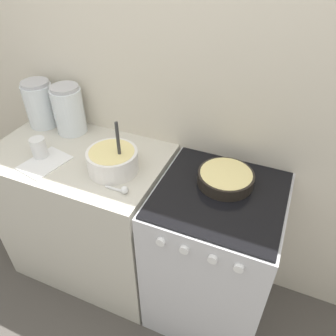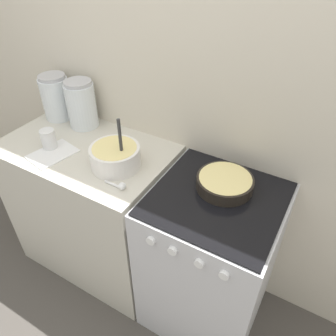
{
  "view_description": "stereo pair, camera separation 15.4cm",
  "coord_description": "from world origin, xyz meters",
  "px_view_note": "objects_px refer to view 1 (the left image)",
  "views": [
    {
      "loc": [
        0.52,
        -0.81,
        1.92
      ],
      "look_at": [
        0.05,
        0.31,
        0.97
      ],
      "focal_mm": 35.0,
      "sensor_mm": 36.0,
      "label": 1
    },
    {
      "loc": [
        0.66,
        -0.74,
        1.92
      ],
      "look_at": [
        0.05,
        0.31,
        0.97
      ],
      "focal_mm": 35.0,
      "sensor_mm": 36.0,
      "label": 2
    }
  ],
  "objects_px": {
    "storage_jar_middle": "(69,113)",
    "storage_jar_left": "(41,107)",
    "baking_pan": "(226,178)",
    "mixing_bowl": "(113,160)",
    "tin_can": "(39,148)",
    "stove": "(212,256)"
  },
  "relations": [
    {
      "from": "stove",
      "to": "baking_pan",
      "type": "height_order",
      "value": "baking_pan"
    },
    {
      "from": "mixing_bowl",
      "to": "baking_pan",
      "type": "height_order",
      "value": "mixing_bowl"
    },
    {
      "from": "baking_pan",
      "to": "storage_jar_left",
      "type": "distance_m",
      "value": 1.15
    },
    {
      "from": "stove",
      "to": "mixing_bowl",
      "type": "relative_size",
      "value": 3.3
    },
    {
      "from": "baking_pan",
      "to": "storage_jar_middle",
      "type": "height_order",
      "value": "storage_jar_middle"
    },
    {
      "from": "storage_jar_left",
      "to": "mixing_bowl",
      "type": "bearing_deg",
      "value": -20.45
    },
    {
      "from": "storage_jar_middle",
      "to": "storage_jar_left",
      "type": "bearing_deg",
      "value": 180.0
    },
    {
      "from": "mixing_bowl",
      "to": "storage_jar_left",
      "type": "relative_size",
      "value": 1.03
    },
    {
      "from": "stove",
      "to": "tin_can",
      "type": "distance_m",
      "value": 1.08
    },
    {
      "from": "stove",
      "to": "storage_jar_left",
      "type": "height_order",
      "value": "storage_jar_left"
    },
    {
      "from": "storage_jar_left",
      "to": "storage_jar_middle",
      "type": "bearing_deg",
      "value": 0.0
    },
    {
      "from": "stove",
      "to": "storage_jar_middle",
      "type": "distance_m",
      "value": 1.12
    },
    {
      "from": "mixing_bowl",
      "to": "storage_jar_middle",
      "type": "relative_size",
      "value": 1.0
    },
    {
      "from": "stove",
      "to": "mixing_bowl",
      "type": "bearing_deg",
      "value": -175.85
    },
    {
      "from": "baking_pan",
      "to": "storage_jar_left",
      "type": "xyz_separation_m",
      "value": [
        -1.14,
        0.11,
        0.08
      ]
    },
    {
      "from": "stove",
      "to": "storage_jar_left",
      "type": "relative_size",
      "value": 3.41
    },
    {
      "from": "tin_can",
      "to": "baking_pan",
      "type": "bearing_deg",
      "value": 10.14
    },
    {
      "from": "stove",
      "to": "tin_can",
      "type": "bearing_deg",
      "value": -174.53
    },
    {
      "from": "tin_can",
      "to": "stove",
      "type": "bearing_deg",
      "value": 5.47
    },
    {
      "from": "mixing_bowl",
      "to": "storage_jar_middle",
      "type": "height_order",
      "value": "mixing_bowl"
    },
    {
      "from": "storage_jar_left",
      "to": "storage_jar_middle",
      "type": "distance_m",
      "value": 0.2
    },
    {
      "from": "mixing_bowl",
      "to": "storage_jar_left",
      "type": "xyz_separation_m",
      "value": [
        -0.61,
        0.23,
        0.05
      ]
    }
  ]
}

